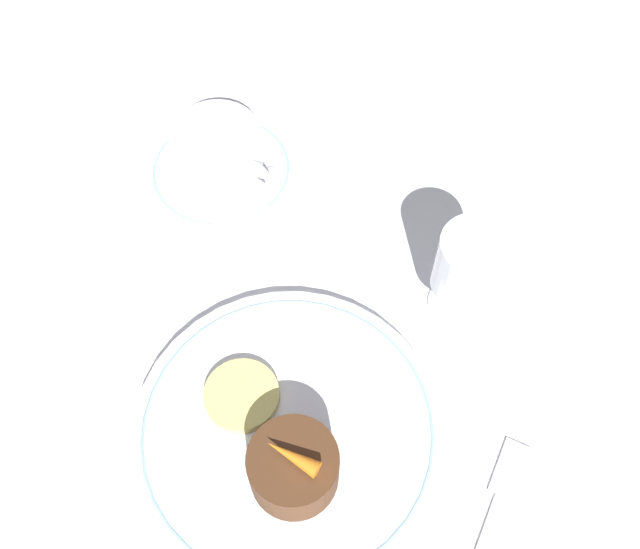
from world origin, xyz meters
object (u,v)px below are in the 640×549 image
dinner_plate (287,430)px  coffee_cup (218,150)px  dessert_cake (294,468)px  wine_glass (470,268)px  fork (490,524)px

dinner_plate → coffee_cup: 0.30m
dinner_plate → dessert_cake: dessert_cake is taller
wine_glass → fork: bearing=-50.2°
dessert_cake → dinner_plate: bearing=137.6°
coffee_cup → fork: 0.44m
dessert_cake → wine_glass: bearing=85.7°
wine_glass → dessert_cake: bearing=-94.3°
coffee_cup → wine_glass: (0.28, 0.02, 0.03)m
fork → dessert_cake: dessert_cake is taller
dinner_plate → fork: size_ratio=1.38×
dinner_plate → fork: bearing=13.1°
coffee_cup → fork: size_ratio=0.60×
coffee_cup → wine_glass: 0.29m
dinner_plate → fork: 0.18m
wine_glass → dessert_cake: wine_glass is taller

